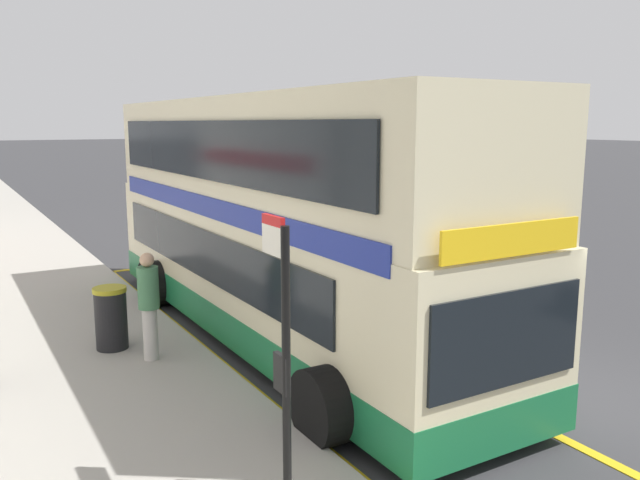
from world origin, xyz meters
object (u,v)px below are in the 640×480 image
(bus_stop_sign, at_px, (283,338))
(pedestrian_further_back, at_px, (149,302))
(parked_car_teal_behind, at_px, (267,209))
(double_decker_bus, at_px, (275,227))
(litter_bin, at_px, (111,318))

(bus_stop_sign, bearing_deg, pedestrian_further_back, 91.08)
(parked_car_teal_behind, bearing_deg, double_decker_bus, -113.22)
(parked_car_teal_behind, distance_m, litter_bin, 13.54)
(parked_car_teal_behind, relative_size, pedestrian_further_back, 2.36)
(bus_stop_sign, bearing_deg, parked_car_teal_behind, 64.61)
(double_decker_bus, distance_m, parked_car_teal_behind, 12.43)
(bus_stop_sign, bearing_deg, double_decker_bus, 64.13)
(bus_stop_sign, height_order, parked_car_teal_behind, bus_stop_sign)
(pedestrian_further_back, height_order, litter_bin, pedestrian_further_back)
(parked_car_teal_behind, height_order, pedestrian_further_back, pedestrian_further_back)
(bus_stop_sign, distance_m, litter_bin, 5.57)
(bus_stop_sign, distance_m, parked_car_teal_behind, 17.96)
(bus_stop_sign, distance_m, pedestrian_further_back, 4.62)
(double_decker_bus, xyz_separation_m, pedestrian_further_back, (-2.51, -0.44, -0.95))
(pedestrian_further_back, bearing_deg, bus_stop_sign, -88.92)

